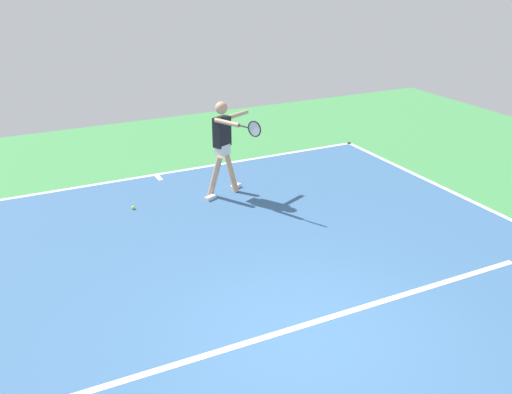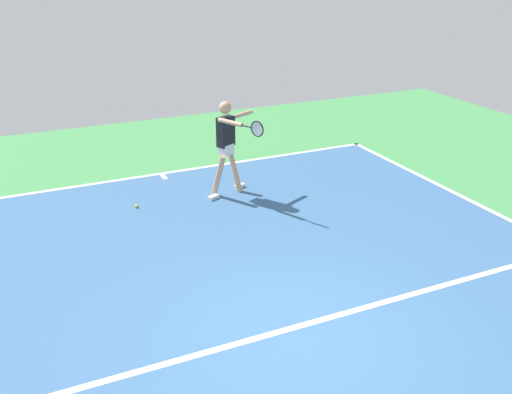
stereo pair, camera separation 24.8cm
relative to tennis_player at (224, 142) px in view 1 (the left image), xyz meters
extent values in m
plane|color=#428E4C|center=(0.90, 4.65, -1.07)|extent=(21.27, 21.27, 0.00)
cube|color=#38608E|center=(0.90, 4.65, -1.07)|extent=(10.05, 12.65, 0.00)
cube|color=white|center=(0.90, -1.62, -1.07)|extent=(10.05, 0.10, 0.01)
cube|color=white|center=(0.90, 4.43, -1.07)|extent=(7.53, 0.10, 0.01)
cube|color=white|center=(0.90, -1.42, -1.07)|extent=(0.10, 0.30, 0.01)
cylinder|color=tan|center=(-0.19, -0.13, -0.64)|extent=(0.26, 0.40, 0.89)
cube|color=white|center=(-0.31, -0.19, -1.03)|extent=(0.26, 0.19, 0.07)
cylinder|color=tan|center=(0.23, 0.07, -0.64)|extent=(0.26, 0.40, 0.89)
cube|color=white|center=(0.36, 0.13, -1.03)|extent=(0.26, 0.19, 0.07)
cube|color=white|center=(0.02, -0.03, -0.16)|extent=(0.31, 0.29, 0.20)
cube|color=black|center=(0.02, -0.03, 0.19)|extent=(0.38, 0.31, 0.57)
sphere|color=tan|center=(0.02, -0.03, 0.65)|extent=(0.23, 0.23, 0.23)
cylinder|color=tan|center=(-0.39, -0.22, 0.42)|extent=(0.55, 0.31, 0.08)
cylinder|color=tan|center=(0.06, 0.30, 0.45)|extent=(0.31, 0.55, 0.08)
cylinder|color=black|center=(-0.11, 0.66, 0.45)|extent=(0.12, 0.21, 0.03)
torus|color=black|center=(-0.21, 0.88, 0.45)|extent=(0.15, 0.28, 0.29)
cylinder|color=silver|center=(-0.21, 0.88, 0.45)|extent=(0.11, 0.23, 0.25)
sphere|color=#C6E53D|center=(1.81, -0.08, -1.04)|extent=(0.07, 0.07, 0.07)
camera|label=1|loc=(4.07, 9.61, 3.29)|focal=40.39mm
camera|label=2|loc=(3.85, 9.72, 3.29)|focal=40.39mm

